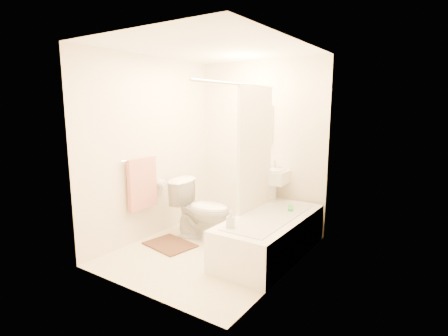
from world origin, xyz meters
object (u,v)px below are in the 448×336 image
Objects in this scene: sink at (270,198)px; bath_mat at (170,245)px; soap_bottle at (231,220)px; bathtub at (270,235)px; toilet at (202,210)px.

sink is 1.58× the size of bath_mat.
bathtub is at bearing 72.41° from soap_bottle.
toilet is 1.01m from sink.
toilet is 1.32× the size of bath_mat.
soap_bottle is at bearing -107.59° from bathtub.
sink reaches higher than toilet.
toilet is 0.99m from soap_bottle.
bath_mat is 3.25× the size of soap_bottle.
sink is at bearing 57.07° from bath_mat.
soap_bottle is (1.00, -0.12, 0.55)m from bath_mat.
sink is at bearing 98.32° from soap_bottle.
bathtub reaches higher than bath_mat.
bath_mat is at bearing -124.95° from sink.
sink is 1.37m from soap_bottle.
sink is 1.54m from bath_mat.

